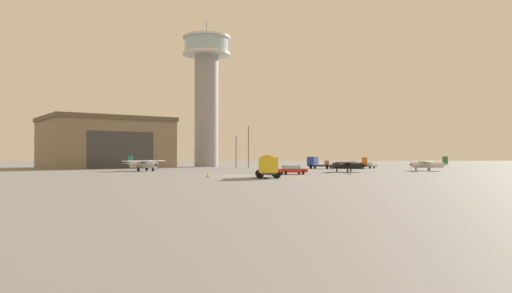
{
  "coord_description": "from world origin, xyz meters",
  "views": [
    {
      "loc": [
        2.69,
        -67.28,
        2.86
      ],
      "look_at": [
        2.71,
        19.21,
        4.51
      ],
      "focal_mm": 33.49,
      "sensor_mm": 36.0,
      "label": 1
    }
  ],
  "objects_px": {
    "car_silver": "(366,165)",
    "light_post_west": "(248,143)",
    "traffic_cone_near_left": "(349,173)",
    "traffic_cone_near_right": "(208,175)",
    "truck_flatbed_blue": "(317,163)",
    "airplane_white": "(428,164)",
    "airplane_black": "(349,165)",
    "truck_fuel_tanker_yellow": "(267,165)",
    "airplane_silver": "(143,164)",
    "light_post_north": "(236,148)",
    "car_red": "(292,170)",
    "control_tower": "(206,87)"
  },
  "relations": [
    {
      "from": "control_tower",
      "to": "car_silver",
      "type": "relative_size",
      "value": 8.51
    },
    {
      "from": "light_post_north",
      "to": "traffic_cone_near_left",
      "type": "height_order",
      "value": "light_post_north"
    },
    {
      "from": "light_post_west",
      "to": "airplane_black",
      "type": "bearing_deg",
      "value": -59.39
    },
    {
      "from": "car_silver",
      "to": "truck_flatbed_blue",
      "type": "bearing_deg",
      "value": -114.98
    },
    {
      "from": "airplane_black",
      "to": "airplane_white",
      "type": "bearing_deg",
      "value": -128.11
    },
    {
      "from": "truck_flatbed_blue",
      "to": "airplane_black",
      "type": "bearing_deg",
      "value": 127.52
    },
    {
      "from": "airplane_white",
      "to": "light_post_north",
      "type": "height_order",
      "value": "light_post_north"
    },
    {
      "from": "car_silver",
      "to": "light_post_north",
      "type": "height_order",
      "value": "light_post_north"
    },
    {
      "from": "truck_flatbed_blue",
      "to": "light_post_north",
      "type": "distance_m",
      "value": 18.64
    },
    {
      "from": "truck_fuel_tanker_yellow",
      "to": "truck_flatbed_blue",
      "type": "xyz_separation_m",
      "value": [
        11.92,
        42.95,
        -0.4
      ]
    },
    {
      "from": "control_tower",
      "to": "car_red",
      "type": "xyz_separation_m",
      "value": [
        18.44,
        -51.95,
        -20.06
      ]
    },
    {
      "from": "airplane_silver",
      "to": "light_post_north",
      "type": "xyz_separation_m",
      "value": [
        16.3,
        20.29,
        3.26
      ]
    },
    {
      "from": "truck_fuel_tanker_yellow",
      "to": "light_post_north",
      "type": "distance_m",
      "value": 47.36
    },
    {
      "from": "light_post_west",
      "to": "light_post_north",
      "type": "height_order",
      "value": "light_post_west"
    },
    {
      "from": "truck_flatbed_blue",
      "to": "traffic_cone_near_left",
      "type": "relative_size",
      "value": 11.15
    },
    {
      "from": "airplane_white",
      "to": "car_red",
      "type": "height_order",
      "value": "airplane_white"
    },
    {
      "from": "airplane_black",
      "to": "truck_flatbed_blue",
      "type": "xyz_separation_m",
      "value": [
        -2.73,
        21.13,
        0.07
      ]
    },
    {
      "from": "truck_flatbed_blue",
      "to": "airplane_white",
      "type": "bearing_deg",
      "value": 173.64
    },
    {
      "from": "truck_flatbed_blue",
      "to": "traffic_cone_near_right",
      "type": "relative_size",
      "value": 9.85
    },
    {
      "from": "airplane_silver",
      "to": "truck_flatbed_blue",
      "type": "height_order",
      "value": "airplane_silver"
    },
    {
      "from": "traffic_cone_near_left",
      "to": "traffic_cone_near_right",
      "type": "xyz_separation_m",
      "value": [
        -20.68,
        -8.86,
        0.04
      ]
    },
    {
      "from": "light_post_west",
      "to": "traffic_cone_near_right",
      "type": "xyz_separation_m",
      "value": [
        -4.61,
        -49.51,
        -5.65
      ]
    },
    {
      "from": "airplane_white",
      "to": "traffic_cone_near_left",
      "type": "bearing_deg",
      "value": 71.7
    },
    {
      "from": "airplane_white",
      "to": "truck_fuel_tanker_yellow",
      "type": "bearing_deg",
      "value": 71.12
    },
    {
      "from": "truck_fuel_tanker_yellow",
      "to": "light_post_north",
      "type": "relative_size",
      "value": 0.73
    },
    {
      "from": "airplane_black",
      "to": "car_red",
      "type": "distance_m",
      "value": 15.16
    },
    {
      "from": "airplane_silver",
      "to": "light_post_north",
      "type": "distance_m",
      "value": 26.23
    },
    {
      "from": "traffic_cone_near_right",
      "to": "light_post_north",
      "type": "bearing_deg",
      "value": 87.53
    },
    {
      "from": "airplane_black",
      "to": "light_post_west",
      "type": "relative_size",
      "value": 0.8
    },
    {
      "from": "airplane_black",
      "to": "light_post_west",
      "type": "height_order",
      "value": "light_post_west"
    },
    {
      "from": "car_red",
      "to": "traffic_cone_near_right",
      "type": "bearing_deg",
      "value": -162.91
    },
    {
      "from": "traffic_cone_near_left",
      "to": "traffic_cone_near_right",
      "type": "bearing_deg",
      "value": -156.81
    },
    {
      "from": "control_tower",
      "to": "car_red",
      "type": "distance_m",
      "value": 58.66
    },
    {
      "from": "truck_flatbed_blue",
      "to": "light_post_west",
      "type": "relative_size",
      "value": 0.62
    },
    {
      "from": "airplane_white",
      "to": "traffic_cone_near_left",
      "type": "height_order",
      "value": "airplane_white"
    },
    {
      "from": "airplane_black",
      "to": "traffic_cone_near_left",
      "type": "height_order",
      "value": "airplane_black"
    },
    {
      "from": "airplane_black",
      "to": "truck_fuel_tanker_yellow",
      "type": "bearing_deg",
      "value": 85.0
    },
    {
      "from": "truck_flatbed_blue",
      "to": "light_post_north",
      "type": "relative_size",
      "value": 0.83
    },
    {
      "from": "car_silver",
      "to": "truck_fuel_tanker_yellow",
      "type": "bearing_deg",
      "value": -68.32
    },
    {
      "from": "light_post_west",
      "to": "traffic_cone_near_left",
      "type": "xyz_separation_m",
      "value": [
        16.07,
        -40.66,
        -5.68
      ]
    },
    {
      "from": "airplane_silver",
      "to": "control_tower",
      "type": "bearing_deg",
      "value": 108.13
    },
    {
      "from": "airplane_white",
      "to": "car_red",
      "type": "bearing_deg",
      "value": 61.49
    },
    {
      "from": "car_silver",
      "to": "traffic_cone_near_left",
      "type": "distance_m",
      "value": 36.45
    },
    {
      "from": "airplane_silver",
      "to": "car_red",
      "type": "distance_m",
      "value": 30.52
    },
    {
      "from": "airplane_silver",
      "to": "airplane_black",
      "type": "bearing_deg",
      "value": 22.89
    },
    {
      "from": "car_red",
      "to": "control_tower",
      "type": "bearing_deg",
      "value": 91.29
    },
    {
      "from": "car_silver",
      "to": "light_post_west",
      "type": "relative_size",
      "value": 0.44
    },
    {
      "from": "airplane_white",
      "to": "light_post_west",
      "type": "relative_size",
      "value": 0.85
    },
    {
      "from": "airplane_white",
      "to": "light_post_west",
      "type": "bearing_deg",
      "value": -5.94
    },
    {
      "from": "control_tower",
      "to": "airplane_black",
      "type": "xyz_separation_m",
      "value": [
        29.12,
        -41.19,
        -19.6
      ]
    }
  ]
}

